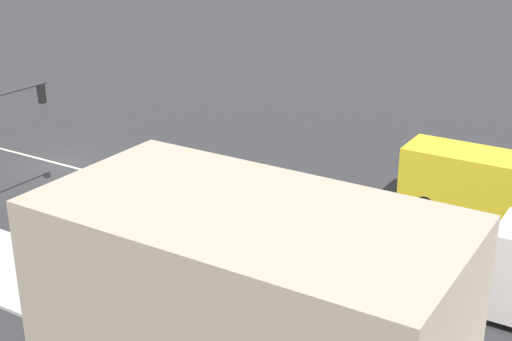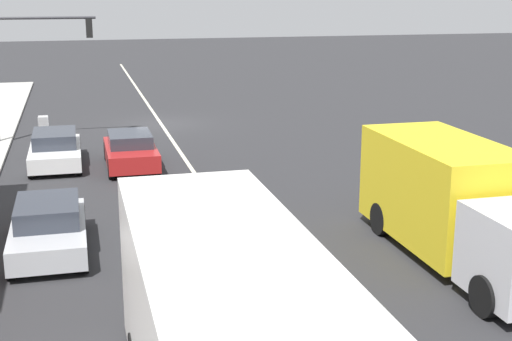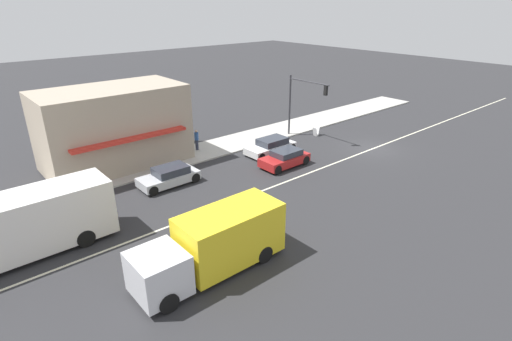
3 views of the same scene
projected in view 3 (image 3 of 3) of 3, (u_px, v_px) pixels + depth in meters
ground_plane at (200, 215)px, 24.21m from camera, size 160.00×160.00×0.00m
sidewalk_right at (129, 171)px, 30.18m from camera, size 4.00×73.00×0.12m
lane_marking_center at (373, 148)px, 34.95m from camera, size 0.16×60.00×0.01m
building_corner_store at (114, 127)px, 30.37m from camera, size 6.25×10.58×5.94m
traffic_signal_main at (301, 97)px, 35.94m from camera, size 4.59×0.34×5.60m
pedestrian at (197, 139)px, 33.98m from camera, size 0.34×0.34×1.77m
warning_aframe_sign at (316, 132)px, 38.04m from camera, size 0.45×0.53×0.84m
delivery_truck at (215, 243)px, 18.75m from camera, size 2.44×7.50×2.87m
van_white at (271, 146)px, 33.66m from camera, size 1.91×4.42×1.30m
sedan_silver at (169, 176)px, 27.90m from camera, size 1.89×4.18×1.31m
hatchback_red at (285, 158)px, 31.05m from camera, size 1.88×3.96×1.31m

